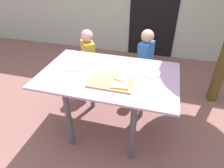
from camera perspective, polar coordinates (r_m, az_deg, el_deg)
name	(u,v)px	position (r m, az deg, el deg)	size (l,w,h in m)	color
ground_plane	(109,128)	(2.52, -0.80, -12.44)	(16.00, 16.00, 0.00)	#80544F
house_door	(154,5)	(4.04, 12.04, 21.25)	(0.90, 0.02, 2.00)	black
dining_table	(109,84)	(2.10, -0.94, 0.09)	(1.40, 0.89, 0.77)	#B78EBC
cutting_board	(112,82)	(1.90, -0.12, 0.69)	(0.43, 0.29, 0.02)	tan
pizza_slice_far_right	(124,78)	(1.92, 3.37, 1.66)	(0.18, 0.14, 0.02)	#D99F4F
pizza_slice_near_right	(120,85)	(1.82, 2.28, -0.34)	(0.17, 0.13, 0.02)	#D99F4F
plate_white_right	(151,73)	(2.09, 11.06, 3.22)	(0.21, 0.21, 0.01)	white
plate_white_left	(74,66)	(2.21, -10.91, 4.97)	(0.21, 0.21, 0.01)	white
child_left	(89,59)	(2.84, -6.74, 7.06)	(0.26, 0.28, 0.98)	#464E3C
child_right	(145,60)	(2.81, 9.45, 6.90)	(0.21, 0.27, 1.00)	#4A2151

